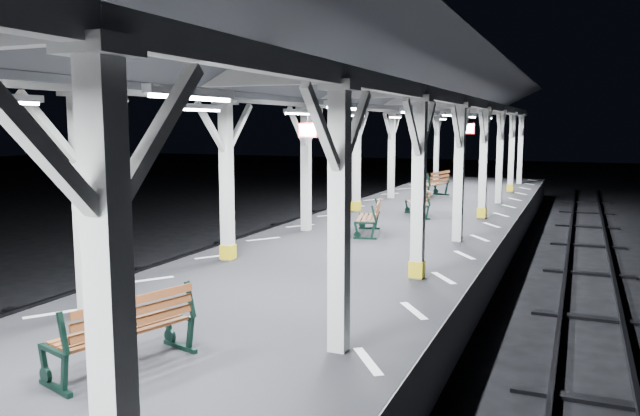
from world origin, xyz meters
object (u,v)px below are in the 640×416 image
Objects in this scene: bench_near at (126,329)px; bench_mid at (371,217)px; bench_far at (420,202)px; bench_extra at (435,183)px.

bench_near reaches higher than bench_mid.
bench_mid is at bearing 108.41° from bench_near.
bench_mid is (-0.22, 9.62, -0.03)m from bench_near.
bench_extra reaches higher than bench_far.
bench_extra is at bearing 74.05° from bench_far.
bench_extra is at bearing 108.67° from bench_near.
bench_extra is at bearing 77.48° from bench_mid.
bench_mid is 8.80m from bench_extra.
bench_near is 1.07× the size of bench_mid.
bench_extra is (-0.50, 18.42, 0.06)m from bench_near.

